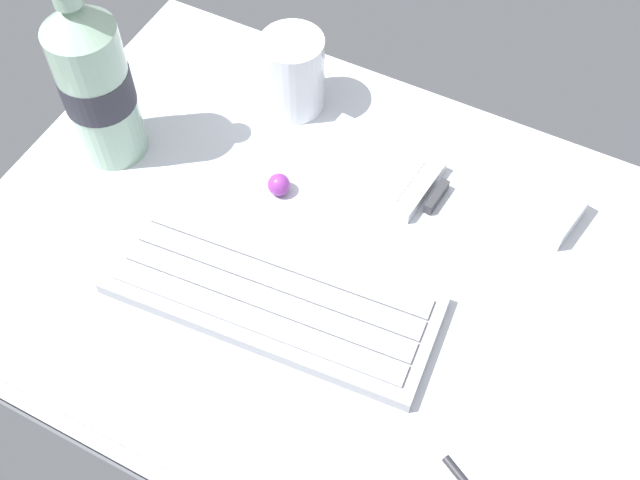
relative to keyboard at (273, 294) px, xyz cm
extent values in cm
cube|color=silver|center=(1.76, 5.60, -1.81)|extent=(64.00, 48.00, 2.00)
cube|color=#93969B|center=(0.00, 0.00, -0.11)|extent=(29.78, 13.28, 1.40)
cube|color=#ADAFB5|center=(-0.26, 3.29, 0.74)|extent=(26.75, 4.12, 0.30)
cube|color=#ADAFB5|center=(-0.09, 1.10, 0.74)|extent=(26.75, 4.12, 0.30)
cube|color=#ADAFB5|center=(0.09, -1.10, 0.74)|extent=(26.75, 4.12, 0.30)
cube|color=#ADAFB5|center=(0.26, -3.29, 0.74)|extent=(26.75, 4.12, 0.30)
cube|color=#B7BABF|center=(2.26, 17.10, -0.11)|extent=(12.68, 8.73, 1.40)
cube|color=silver|center=(2.26, 17.10, 0.64)|extent=(8.94, 6.72, 0.10)
cube|color=#333338|center=(8.63, 16.48, -0.11)|extent=(1.17, 3.86, 1.12)
cylinder|color=silver|center=(-9.51, 21.58, 3.44)|extent=(6.40, 6.40, 8.50)
cylinder|color=orange|center=(-9.51, 21.58, 2.45)|extent=(5.50, 5.50, 6.12)
cylinder|color=#9EC1A8|center=(-22.69, 8.15, 6.69)|extent=(6.60, 6.60, 15.00)
cone|color=#9EC1A8|center=(-22.69, 8.15, 15.59)|extent=(6.60, 6.60, 2.80)
cylinder|color=#2D2D38|center=(-22.69, 8.15, 7.44)|extent=(6.73, 6.73, 3.80)
cube|color=silver|center=(17.83, 19.55, 0.39)|extent=(7.92, 6.80, 2.40)
sphere|color=purple|center=(-5.24, 10.60, 0.29)|extent=(2.20, 2.20, 2.20)
camera|label=1|loc=(19.29, -28.49, 59.35)|focal=43.94mm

